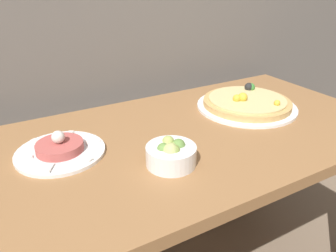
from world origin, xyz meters
TOP-DOWN VIEW (x-y plane):
  - dining_table at (0.00, 0.35)m, footprint 1.49×0.69m
  - pizza_plate at (0.37, 0.41)m, footprint 0.36×0.36m
  - tartare_plate at (-0.30, 0.41)m, footprint 0.24×0.24m
  - small_bowl at (-0.06, 0.22)m, footprint 0.13×0.13m

SIDE VIEW (x-z plane):
  - dining_table at x=0.00m, z-range 0.27..1.02m
  - tartare_plate at x=-0.30m, z-range 0.73..0.80m
  - pizza_plate at x=0.37m, z-range 0.73..0.80m
  - small_bowl at x=-0.06m, z-range 0.74..0.81m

